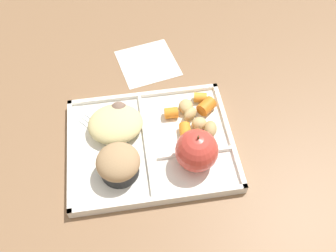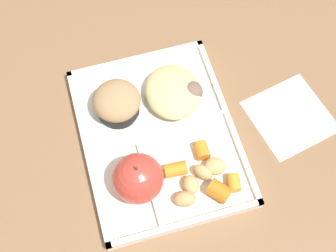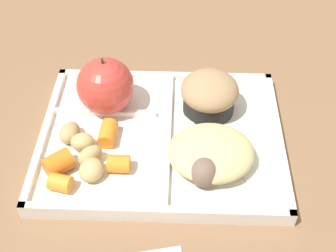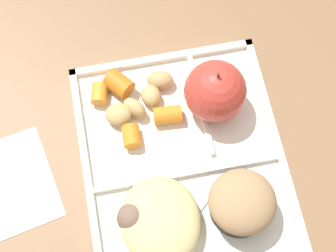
{
  "view_description": "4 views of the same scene",
  "coord_description": "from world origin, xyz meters",
  "px_view_note": "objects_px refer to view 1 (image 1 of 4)",
  "views": [
    {
      "loc": [
        0.03,
        0.39,
        0.62
      ],
      "look_at": [
        -0.04,
        -0.03,
        0.02
      ],
      "focal_mm": 39.32,
      "sensor_mm": 36.0,
      "label": 1
    },
    {
      "loc": [
        -0.33,
        0.08,
        0.74
      ],
      "look_at": [
        0.01,
        -0.02,
        0.03
      ],
      "focal_mm": 50.78,
      "sensor_mm": 36.0,
      "label": 2
    },
    {
      "loc": [
        0.02,
        -0.42,
        0.47
      ],
      "look_at": [
        0.01,
        -0.01,
        0.05
      ],
      "focal_mm": 48.97,
      "sensor_mm": 36.0,
      "label": 3
    },
    {
      "loc": [
        0.19,
        -0.06,
        0.66
      ],
      "look_at": [
        -0.04,
        -0.01,
        0.05
      ],
      "focal_mm": 57.42,
      "sensor_mm": 36.0,
      "label": 4
    }
  ],
  "objects_px": {
    "green_apple": "(197,151)",
    "bran_muffin": "(119,164)",
    "lunch_tray": "(151,145)",
    "plastic_fork": "(105,134)"
  },
  "relations": [
    {
      "from": "lunch_tray",
      "to": "bran_muffin",
      "type": "bearing_deg",
      "value": 39.73
    },
    {
      "from": "lunch_tray",
      "to": "green_apple",
      "type": "bearing_deg",
      "value": 145.48
    },
    {
      "from": "green_apple",
      "to": "bran_muffin",
      "type": "distance_m",
      "value": 0.14
    },
    {
      "from": "green_apple",
      "to": "bran_muffin",
      "type": "relative_size",
      "value": 1.09
    },
    {
      "from": "lunch_tray",
      "to": "bran_muffin",
      "type": "xyz_separation_m",
      "value": [
        0.06,
        0.05,
        0.04
      ]
    },
    {
      "from": "bran_muffin",
      "to": "plastic_fork",
      "type": "xyz_separation_m",
      "value": [
        0.02,
        -0.09,
        -0.03
      ]
    },
    {
      "from": "lunch_tray",
      "to": "green_apple",
      "type": "relative_size",
      "value": 3.71
    },
    {
      "from": "bran_muffin",
      "to": "plastic_fork",
      "type": "bearing_deg",
      "value": -75.14
    },
    {
      "from": "bran_muffin",
      "to": "plastic_fork",
      "type": "relative_size",
      "value": 0.65
    },
    {
      "from": "green_apple",
      "to": "bran_muffin",
      "type": "height_order",
      "value": "green_apple"
    }
  ]
}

